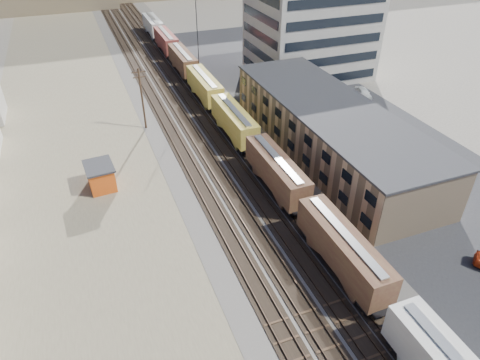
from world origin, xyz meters
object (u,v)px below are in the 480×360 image
object	(u,v)px
maintenance_shed	(101,176)
parked_car_blue	(308,98)
utility_pole_north	(142,98)
freight_train	(218,102)

from	to	relation	value
maintenance_shed	parked_car_blue	size ratio (longest dim) A/B	0.79
utility_pole_north	maintenance_shed	distance (m)	17.28
freight_train	maintenance_shed	distance (m)	25.22
utility_pole_north	maintenance_shed	size ratio (longest dim) A/B	2.11
parked_car_blue	utility_pole_north	bearing A→B (deg)	115.15
utility_pole_north	parked_car_blue	world-z (taller)	utility_pole_north
parked_car_blue	freight_train	bearing A→B (deg)	115.69
freight_train	utility_pole_north	bearing A→B (deg)	178.31
parked_car_blue	maintenance_shed	bearing A→B (deg)	136.59
freight_train	maintenance_shed	world-z (taller)	freight_train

